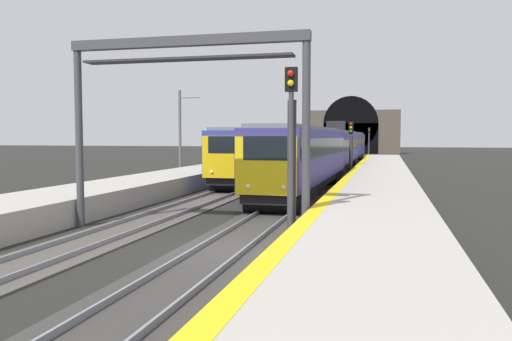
{
  "coord_description": "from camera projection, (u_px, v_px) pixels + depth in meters",
  "views": [
    {
      "loc": [
        -14.83,
        -4.68,
        3.44
      ],
      "look_at": [
        9.92,
        1.5,
        1.78
      ],
      "focal_mm": 36.73,
      "sensor_mm": 36.0,
      "label": 1
    }
  ],
  "objects": [
    {
      "name": "catenary_mast_near",
      "position": [
        180.0,
        134.0,
        41.57
      ],
      "size": [
        0.22,
        1.81,
        7.09
      ],
      "color": "#595B60",
      "rests_on": "ground_plane"
    },
    {
      "name": "platform_right_edge_strip",
      "position": [
        307.0,
        220.0,
        15.04
      ],
      "size": [
        112.0,
        0.5,
        0.01
      ],
      "primitive_type": "cube",
      "color": "yellow",
      "rests_on": "platform_right"
    },
    {
      "name": "train_main_approaching",
      "position": [
        335.0,
        149.0,
        49.32
      ],
      "size": [
        57.86,
        3.13,
        4.89
      ],
      "rotation": [
        0.0,
        0.0,
        3.12
      ],
      "color": "navy",
      "rests_on": "ground_plane"
    },
    {
      "name": "train_adjacent_platform",
      "position": [
        299.0,
        147.0,
        57.08
      ],
      "size": [
        55.69,
        3.18,
        3.99
      ],
      "rotation": [
        0.0,
        0.0,
        3.16
      ],
      "color": "navy",
      "rests_on": "ground_plane"
    },
    {
      "name": "railway_signal_far",
      "position": [
        369.0,
        140.0,
        88.86
      ],
      "size": [
        0.39,
        0.38,
        4.95
      ],
      "rotation": [
        0.0,
        0.0,
        3.14
      ],
      "color": "#38383D",
      "rests_on": "ground_plane"
    },
    {
      "name": "overhead_signal_gantry",
      "position": [
        186.0,
        84.0,
        18.62
      ],
      "size": [
        0.7,
        8.93,
        6.99
      ],
      "color": "#3F3F47",
      "rests_on": "ground_plane"
    },
    {
      "name": "track_adjacent_line",
      "position": [
        88.0,
        242.0,
        16.82
      ],
      "size": [
        160.0,
        2.71,
        0.21
      ],
      "color": "#4C4742",
      "rests_on": "ground_plane"
    },
    {
      "name": "track_main_line",
      "position": [
        224.0,
        250.0,
        15.71
      ],
      "size": [
        160.0,
        2.87,
        0.21
      ],
      "color": "#383533",
      "rests_on": "ground_plane"
    },
    {
      "name": "railway_signal_near",
      "position": [
        291.0,
        143.0,
        16.37
      ],
      "size": [
        0.39,
        0.38,
        5.58
      ],
      "rotation": [
        0.0,
        0.0,
        3.14
      ],
      "color": "#38383D",
      "rests_on": "ground_plane"
    },
    {
      "name": "platform_right",
      "position": [
        370.0,
        241.0,
        14.65
      ],
      "size": [
        112.0,
        4.06,
        1.05
      ],
      "primitive_type": "cube",
      "color": "#ADA89E",
      "rests_on": "ground_plane"
    },
    {
      "name": "tunnel_portal",
      "position": [
        351.0,
        132.0,
        104.92
      ],
      "size": [
        2.73,
        19.17,
        11.45
      ],
      "color": "#51473D",
      "rests_on": "ground_plane"
    },
    {
      "name": "ground_plane",
      "position": [
        224.0,
        251.0,
        15.71
      ],
      "size": [
        320.0,
        320.0,
        0.0
      ],
      "primitive_type": "plane",
      "color": "black"
    },
    {
      "name": "railway_signal_mid",
      "position": [
        351.0,
        143.0,
        43.79
      ],
      "size": [
        0.39,
        0.38,
        4.69
      ],
      "rotation": [
        0.0,
        0.0,
        3.14
      ],
      "color": "#38383D",
      "rests_on": "ground_plane"
    }
  ]
}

